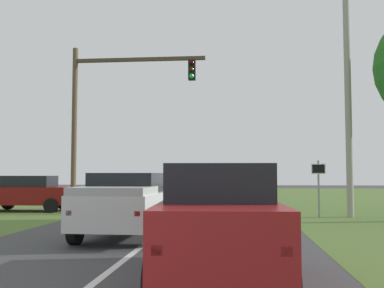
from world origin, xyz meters
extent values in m
plane|color=#424244|center=(0.00, 9.13, 0.00)|extent=(120.00, 120.00, 0.00)
cube|color=maroon|center=(2.10, 4.21, 0.88)|extent=(2.12, 4.86, 1.04)
cube|color=black|center=(2.09, 4.45, 1.70)|extent=(1.80, 3.04, 0.60)
cube|color=red|center=(1.45, 1.82, 0.93)|extent=(0.14, 0.07, 0.12)
cube|color=red|center=(2.99, 1.90, 0.93)|extent=(0.14, 0.07, 0.12)
cylinder|color=black|center=(1.09, 5.64, 0.36)|extent=(0.26, 0.73, 0.72)
cylinder|color=black|center=(2.97, 5.74, 0.36)|extent=(0.26, 0.73, 0.72)
cylinder|color=black|center=(1.24, 2.69, 0.36)|extent=(0.26, 0.73, 0.72)
cylinder|color=black|center=(3.12, 2.78, 0.36)|extent=(0.26, 0.73, 0.72)
cube|color=silver|center=(-0.74, 9.54, 0.85)|extent=(2.17, 5.03, 0.91)
cube|color=black|center=(-0.74, 9.29, 1.59)|extent=(1.86, 1.93, 0.56)
cube|color=#B8B8B8|center=(-0.77, 7.99, 1.41)|extent=(2.00, 1.94, 0.20)
cube|color=red|center=(-1.63, 7.09, 0.90)|extent=(0.14, 0.06, 0.12)
cube|color=red|center=(0.06, 7.05, 0.90)|extent=(0.14, 0.06, 0.12)
cylinder|color=black|center=(-1.74, 11.10, 0.40)|extent=(0.26, 0.80, 0.80)
cylinder|color=black|center=(0.33, 11.06, 0.40)|extent=(0.26, 0.80, 0.80)
cylinder|color=black|center=(-1.80, 8.01, 0.40)|extent=(0.26, 0.80, 0.80)
cylinder|color=black|center=(0.27, 7.97, 0.40)|extent=(0.26, 0.80, 0.80)
cylinder|color=brown|center=(-5.00, 16.50, 3.83)|extent=(0.24, 0.24, 7.67)
cube|color=#4C3D2B|center=(-1.98, 16.50, 7.07)|extent=(6.05, 0.16, 0.16)
cube|color=black|center=(0.44, 16.50, 6.52)|extent=(0.32, 0.28, 0.90)
sphere|color=black|center=(0.44, 16.35, 6.82)|extent=(0.22, 0.22, 0.22)
sphere|color=black|center=(0.44, 16.35, 6.52)|extent=(0.22, 0.22, 0.22)
sphere|color=#1ED83F|center=(0.44, 16.35, 6.22)|extent=(0.22, 0.22, 0.22)
cylinder|color=gray|center=(5.88, 16.07, 1.20)|extent=(0.08, 0.08, 2.40)
cube|color=white|center=(5.88, 16.04, 2.05)|extent=(0.60, 0.03, 0.44)
cube|color=black|center=(5.88, 16.02, 2.05)|extent=(0.52, 0.01, 0.36)
cube|color=maroon|center=(-7.78, 17.94, 0.77)|extent=(4.80, 1.96, 0.85)
cube|color=black|center=(-8.02, 17.93, 1.47)|extent=(2.90, 1.68, 0.55)
cube|color=red|center=(-5.42, 17.28, 0.81)|extent=(0.06, 0.14, 0.12)
cube|color=red|center=(-5.47, 18.75, 0.81)|extent=(0.06, 0.14, 0.12)
cylinder|color=black|center=(-9.28, 18.79, 0.34)|extent=(0.69, 0.24, 0.68)
cylinder|color=black|center=(-6.28, 17.09, 0.34)|extent=(0.69, 0.24, 0.68)
cylinder|color=black|center=(-6.34, 18.89, 0.34)|extent=(0.69, 0.24, 0.68)
cylinder|color=#9E998E|center=(7.24, 16.32, 4.75)|extent=(0.28, 0.28, 9.50)
camera|label=1|loc=(2.40, -3.63, 1.85)|focal=42.43mm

